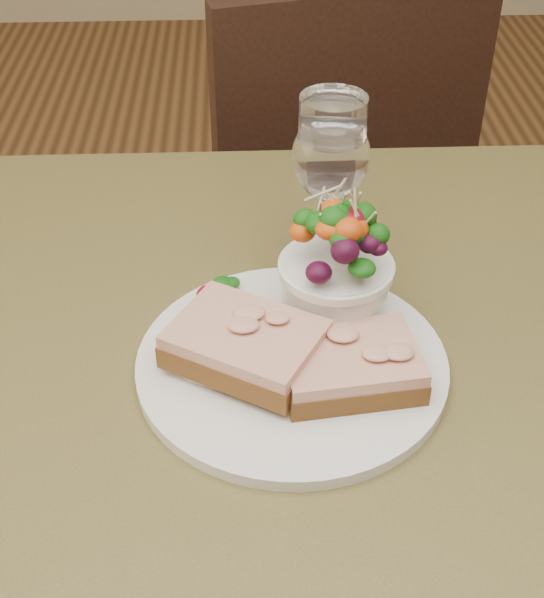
{
  "coord_description": "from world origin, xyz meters",
  "views": [
    {
      "loc": [
        -0.01,
        -0.56,
        1.26
      ],
      "look_at": [
        0.01,
        0.01,
        0.81
      ],
      "focal_mm": 50.0,
      "sensor_mm": 36.0,
      "label": 1
    }
  ],
  "objects_px": {
    "dinner_plate": "(292,364)",
    "ramekin": "(213,343)",
    "sandwich_back": "(246,344)",
    "chair_far": "(308,278)",
    "salad_bowl": "(336,265)",
    "wine_glass": "(331,161)",
    "cafe_table": "(263,435)",
    "sandwich_front": "(350,365)"
  },
  "relations": [
    {
      "from": "ramekin",
      "to": "dinner_plate",
      "type": "bearing_deg",
      "value": -1.86
    },
    {
      "from": "chair_far",
      "to": "dinner_plate",
      "type": "xyz_separation_m",
      "value": [
        -0.08,
        -0.75,
        0.46
      ]
    },
    {
      "from": "sandwich_back",
      "to": "ramekin",
      "type": "height_order",
      "value": "sandwich_back"
    },
    {
      "from": "ramekin",
      "to": "chair_far",
      "type": "bearing_deg",
      "value": 78.39
    },
    {
      "from": "cafe_table",
      "to": "sandwich_front",
      "type": "relative_size",
      "value": 6.28
    },
    {
      "from": "sandwich_front",
      "to": "sandwich_back",
      "type": "xyz_separation_m",
      "value": [
        -0.09,
        0.02,
        0.01
      ]
    },
    {
      "from": "cafe_table",
      "to": "dinner_plate",
      "type": "distance_m",
      "value": 0.11
    },
    {
      "from": "sandwich_front",
      "to": "ramekin",
      "type": "relative_size",
      "value": 1.82
    },
    {
      "from": "sandwich_front",
      "to": "ramekin",
      "type": "height_order",
      "value": "ramekin"
    },
    {
      "from": "cafe_table",
      "to": "salad_bowl",
      "type": "bearing_deg",
      "value": 33.85
    },
    {
      "from": "chair_far",
      "to": "ramekin",
      "type": "xyz_separation_m",
      "value": [
        -0.15,
        -0.75,
        0.49
      ]
    },
    {
      "from": "chair_far",
      "to": "sandwich_back",
      "type": "height_order",
      "value": "chair_far"
    },
    {
      "from": "chair_far",
      "to": "dinner_plate",
      "type": "bearing_deg",
      "value": 69.29
    },
    {
      "from": "cafe_table",
      "to": "wine_glass",
      "type": "relative_size",
      "value": 4.57
    },
    {
      "from": "cafe_table",
      "to": "salad_bowl",
      "type": "distance_m",
      "value": 0.19
    },
    {
      "from": "sandwich_front",
      "to": "ramekin",
      "type": "xyz_separation_m",
      "value": [
        -0.12,
        0.03,
        0.0
      ]
    },
    {
      "from": "sandwich_back",
      "to": "cafe_table",
      "type": "bearing_deg",
      "value": 84.07
    },
    {
      "from": "cafe_table",
      "to": "wine_glass",
      "type": "distance_m",
      "value": 0.28
    },
    {
      "from": "dinner_plate",
      "to": "salad_bowl",
      "type": "relative_size",
      "value": 2.2
    },
    {
      "from": "chair_far",
      "to": "ramekin",
      "type": "distance_m",
      "value": 0.9
    },
    {
      "from": "sandwich_front",
      "to": "sandwich_back",
      "type": "distance_m",
      "value": 0.09
    },
    {
      "from": "dinner_plate",
      "to": "chair_far",
      "type": "bearing_deg",
      "value": 83.65
    },
    {
      "from": "dinner_plate",
      "to": "ramekin",
      "type": "distance_m",
      "value": 0.07
    },
    {
      "from": "cafe_table",
      "to": "sandwich_back",
      "type": "relative_size",
      "value": 5.14
    },
    {
      "from": "cafe_table",
      "to": "chair_far",
      "type": "distance_m",
      "value": 0.82
    },
    {
      "from": "dinner_plate",
      "to": "wine_glass",
      "type": "relative_size",
      "value": 1.59
    },
    {
      "from": "wine_glass",
      "to": "ramekin",
      "type": "bearing_deg",
      "value": -126.52
    },
    {
      "from": "salad_bowl",
      "to": "wine_glass",
      "type": "bearing_deg",
      "value": 88.68
    },
    {
      "from": "dinner_plate",
      "to": "ramekin",
      "type": "bearing_deg",
      "value": 178.14
    },
    {
      "from": "salad_bowl",
      "to": "chair_far",
      "type": "bearing_deg",
      "value": 86.68
    },
    {
      "from": "ramekin",
      "to": "cafe_table",
      "type": "bearing_deg",
      "value": 14.71
    },
    {
      "from": "dinner_plate",
      "to": "sandwich_front",
      "type": "xyz_separation_m",
      "value": [
        0.05,
        -0.03,
        0.02
      ]
    },
    {
      "from": "sandwich_back",
      "to": "chair_far",
      "type": "bearing_deg",
      "value": 110.87
    },
    {
      "from": "cafe_table",
      "to": "sandwich_front",
      "type": "xyz_separation_m",
      "value": [
        0.07,
        -0.04,
        0.13
      ]
    },
    {
      "from": "chair_far",
      "to": "ramekin",
      "type": "height_order",
      "value": "chair_far"
    },
    {
      "from": "sandwich_front",
      "to": "chair_far",
      "type": "bearing_deg",
      "value": 80.27
    },
    {
      "from": "cafe_table",
      "to": "chair_far",
      "type": "xyz_separation_m",
      "value": [
        0.11,
        0.73,
        -0.36
      ]
    },
    {
      "from": "sandwich_back",
      "to": "wine_glass",
      "type": "height_order",
      "value": "wine_glass"
    },
    {
      "from": "cafe_table",
      "to": "sandwich_back",
      "type": "bearing_deg",
      "value": -126.14
    },
    {
      "from": "cafe_table",
      "to": "sandwich_back",
      "type": "distance_m",
      "value": 0.14
    },
    {
      "from": "salad_bowl",
      "to": "cafe_table",
      "type": "bearing_deg",
      "value": -146.15
    },
    {
      "from": "dinner_plate",
      "to": "wine_glass",
      "type": "bearing_deg",
      "value": 73.94
    }
  ]
}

